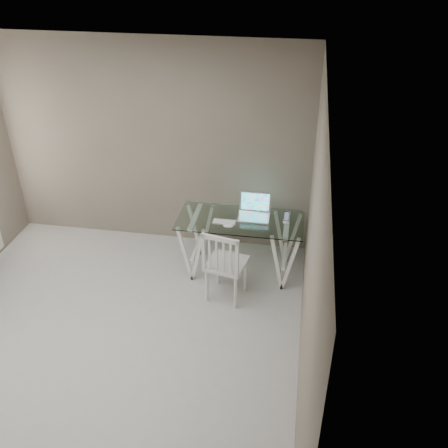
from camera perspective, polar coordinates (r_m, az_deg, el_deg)
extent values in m
plane|color=#AAA7A3|center=(5.44, -13.73, -13.97)|extent=(4.50, 4.50, 0.00)
cube|color=white|center=(4.05, -18.61, 14.17)|extent=(4.00, 4.50, 0.02)
cube|color=#6C6255|center=(6.46, -7.95, 8.86)|extent=(4.00, 0.02, 2.70)
cube|color=#6C6255|center=(4.22, 9.85, -4.52)|extent=(0.02, 4.50, 2.70)
cube|color=silver|center=(5.94, 1.90, 0.46)|extent=(1.50, 0.70, 0.01)
cube|color=white|center=(6.23, -3.18, -2.10)|extent=(0.24, 0.62, 0.72)
cube|color=white|center=(6.11, 6.96, -3.02)|extent=(0.24, 0.62, 0.72)
cube|color=silver|center=(5.68, 0.29, -4.51)|extent=(0.51, 0.51, 0.04)
cylinder|color=silver|center=(5.75, -1.96, -7.03)|extent=(0.04, 0.04, 0.44)
cylinder|color=silver|center=(5.65, 1.31, -7.82)|extent=(0.04, 0.04, 0.44)
cylinder|color=silver|center=(6.01, -0.68, -5.11)|extent=(0.04, 0.04, 0.44)
cylinder|color=silver|center=(5.91, 2.46, -5.83)|extent=(0.04, 0.04, 0.44)
cube|color=silver|center=(5.39, -0.45, -3.61)|extent=(0.43, 0.12, 0.48)
cube|color=silver|center=(5.98, 3.39, 0.78)|extent=(0.38, 0.26, 0.02)
cube|color=#19D899|center=(6.04, 3.59, 2.58)|extent=(0.38, 0.05, 0.25)
cube|color=silver|center=(5.88, 0.02, 0.25)|extent=(0.28, 0.12, 0.01)
ellipsoid|color=white|center=(5.78, 0.47, -0.20)|extent=(0.12, 0.07, 0.04)
cube|color=white|center=(5.93, 7.12, 0.28)|extent=(0.07, 0.07, 0.02)
cube|color=black|center=(5.90, 7.16, 0.89)|extent=(0.06, 0.03, 0.12)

